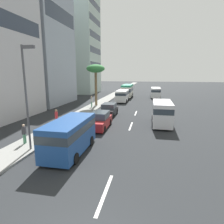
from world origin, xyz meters
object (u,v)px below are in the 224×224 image
(car_seventh, at_px, (100,121))
(street_lamp, at_px, (27,88))
(van_fourth, at_px, (70,134))
(minibus_sixth, at_px, (127,90))
(pedestrian_by_tree, at_px, (24,133))
(palm_tree, at_px, (96,70))
(van_third, at_px, (156,92))
(van_second, at_px, (162,112))
(pedestrian_near_lamp, at_px, (92,101))
(van_fifth, at_px, (122,95))
(car_lead, at_px, (109,110))
(pedestrian_mid_block, at_px, (56,117))

(car_seventh, distance_m, street_lamp, 8.39)
(van_fourth, bearing_deg, minibus_sixth, 179.78)
(car_seventh, xyz_separation_m, pedestrian_by_tree, (-5.81, 4.52, 0.21))
(minibus_sixth, bearing_deg, street_lamp, -5.21)
(minibus_sixth, height_order, palm_tree, palm_tree)
(van_third, bearing_deg, minibus_sixth, 94.16)
(van_second, distance_m, pedestrian_near_lamp, 13.63)
(van_fifth, relative_size, street_lamp, 0.71)
(van_third, relative_size, street_lamp, 0.74)
(car_lead, distance_m, van_third, 21.49)
(van_third, height_order, minibus_sixth, minibus_sixth)
(van_second, bearing_deg, van_third, 0.33)
(car_lead, height_order, pedestrian_near_lamp, pedestrian_near_lamp)
(car_seventh, height_order, pedestrian_by_tree, pedestrian_by_tree)
(pedestrian_by_tree, bearing_deg, van_second, -65.38)
(pedestrian_by_tree, bearing_deg, palm_tree, -14.04)
(pedestrian_mid_block, bearing_deg, van_second, -116.25)
(car_lead, bearing_deg, pedestrian_by_tree, -19.30)
(car_lead, relative_size, palm_tree, 0.61)
(van_third, distance_m, pedestrian_by_tree, 34.02)
(van_third, bearing_deg, van_fourth, 168.71)
(car_lead, distance_m, pedestrian_near_lamp, 6.36)
(pedestrian_by_tree, relative_size, street_lamp, 0.22)
(van_second, bearing_deg, pedestrian_near_lamp, 51.04)
(street_lamp, bearing_deg, pedestrian_mid_block, 9.54)
(van_second, bearing_deg, minibus_sixth, 15.59)
(van_second, xyz_separation_m, pedestrian_near_lamp, (8.57, 10.60, -0.32))
(pedestrian_mid_block, height_order, pedestrian_by_tree, pedestrian_mid_block)
(van_fifth, distance_m, pedestrian_near_lamp, 8.70)
(van_fourth, bearing_deg, van_fifth, 179.99)
(van_fourth, bearing_deg, car_lead, 179.75)
(car_seventh, bearing_deg, street_lamp, -26.07)
(minibus_sixth, distance_m, car_seventh, 26.04)
(car_lead, xyz_separation_m, car_seventh, (-6.02, -0.37, 0.03))
(car_lead, relative_size, van_fifth, 0.82)
(van_third, height_order, van_fourth, van_fourth)
(pedestrian_mid_block, xyz_separation_m, pedestrian_by_tree, (-4.74, 0.27, -0.18))
(palm_tree, bearing_deg, van_third, -36.76)
(car_lead, relative_size, van_fourth, 0.78)
(pedestrian_near_lamp, xyz_separation_m, pedestrian_mid_block, (-12.07, -0.08, 0.03))
(van_fourth, distance_m, pedestrian_mid_block, 6.57)
(car_lead, relative_size, street_lamp, 0.58)
(van_fourth, height_order, street_lamp, street_lamp)
(pedestrian_near_lamp, relative_size, pedestrian_by_tree, 1.15)
(minibus_sixth, relative_size, pedestrian_by_tree, 4.40)
(street_lamp, bearing_deg, pedestrian_by_tree, 53.03)
(car_seventh, xyz_separation_m, palm_tree, (12.81, 4.08, 5.28))
(van_third, bearing_deg, street_lamp, 164.15)
(pedestrian_mid_block, bearing_deg, pedestrian_near_lamp, -44.27)
(minibus_sixth, distance_m, street_lamp, 33.03)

